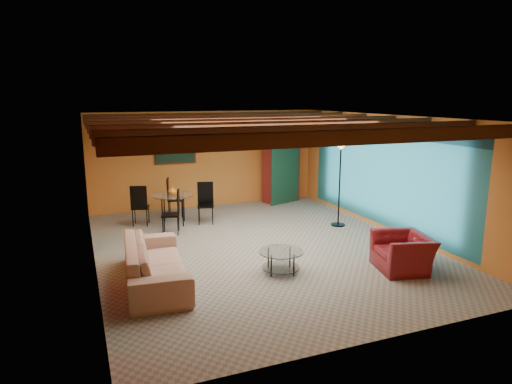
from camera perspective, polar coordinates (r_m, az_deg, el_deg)
name	(u,v)px	position (r m, az deg, el deg)	size (l,w,h in m)	color
room	(258,134)	(9.20, 0.21, 7.29)	(6.52, 8.01, 2.71)	gray
sofa	(155,262)	(7.94, -12.56, -8.61)	(2.45, 0.96, 0.72)	#A67E6B
armchair	(403,252)	(8.73, 17.95, -7.22)	(1.01, 0.89, 0.66)	maroon
coffee_table	(281,261)	(8.25, 3.14, -8.69)	(0.80, 0.80, 0.41)	white
dining_table	(173,204)	(11.34, -10.37, -1.47)	(1.97, 1.97, 1.03)	silver
armoire	(281,171)	(13.52, 3.19, 2.62)	(1.05, 0.51, 1.83)	maroon
floor_lamp	(340,184)	(11.11, 10.46, 1.05)	(0.43, 0.43, 2.09)	black
ceiling_fan	(260,135)	(9.10, 0.47, 7.23)	(1.50, 1.50, 0.44)	#472614
painting	(175,150)	(12.70, -10.13, 5.18)	(1.05, 0.03, 0.65)	black
potted_plant	(282,132)	(13.38, 3.25, 7.53)	(0.44, 0.38, 0.49)	#26661E
vase	(172,179)	(11.21, -10.49, 1.60)	(0.20, 0.20, 0.21)	orange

